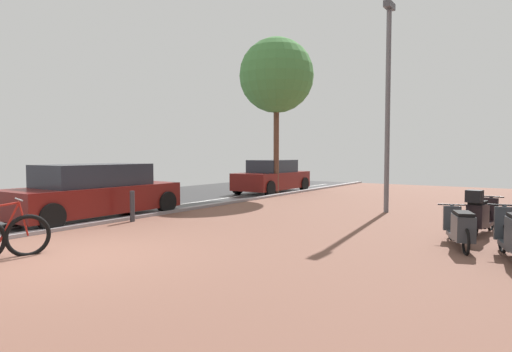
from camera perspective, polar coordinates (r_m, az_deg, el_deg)
ground at (r=6.64m, az=-17.58°, el=-12.21°), size 21.00×40.00×0.13m
bicycle_foreground at (r=8.12m, az=-30.97°, el=-6.71°), size 0.80×1.37×1.09m
scooter_near at (r=8.51m, az=25.63°, el=-6.26°), size 0.84×1.73×0.73m
scooter_far at (r=9.97m, az=27.76°, el=-4.55°), size 0.59×1.83×1.01m
parked_car_near at (r=12.05m, az=-20.72°, el=-2.03°), size 1.92×4.50×1.43m
parked_car_far at (r=18.76m, az=2.19°, el=-0.16°), size 1.79×3.99×1.42m
lamp_post at (r=12.98m, az=17.21°, el=10.01°), size 0.20×0.52×5.98m
street_tree at (r=17.89m, az=2.75°, el=13.22°), size 3.04×3.04×6.42m
bollard_far at (r=11.15m, az=-16.20°, el=-3.90°), size 0.12×0.12×0.77m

